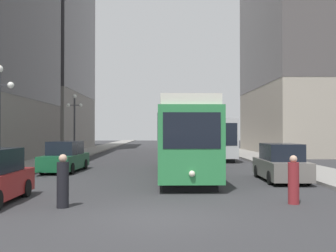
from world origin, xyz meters
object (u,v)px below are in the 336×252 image
(transit_bus, at_px, (210,137))
(parked_car_right_far, at_px, (281,164))
(pedestrian_crossing_far, at_px, (63,183))
(streetcar, at_px, (181,137))
(pedestrian_crossing_near, at_px, (294,181))
(parked_car_left_mid, at_px, (65,157))
(lamp_post_left_far, at_px, (75,116))

(transit_bus, height_order, parked_car_right_far, transit_bus)
(transit_bus, height_order, pedestrian_crossing_far, transit_bus)
(streetcar, height_order, transit_bus, streetcar)
(parked_car_right_far, distance_m, pedestrian_crossing_near, 6.34)
(transit_bus, distance_m, parked_car_left_mid, 15.90)
(lamp_post_left_far, bearing_deg, transit_bus, 3.57)
(pedestrian_crossing_far, relative_size, lamp_post_left_far, 0.30)
(pedestrian_crossing_far, bearing_deg, parked_car_left_mid, -82.37)
(streetcar, relative_size, parked_car_right_far, 3.08)
(transit_bus, bearing_deg, pedestrian_crossing_near, -91.31)
(parked_car_left_mid, relative_size, pedestrian_crossing_near, 3.13)
(parked_car_right_far, bearing_deg, transit_bus, -83.35)
(parked_car_left_mid, xyz_separation_m, pedestrian_crossing_far, (2.71, -11.54, -0.06))
(transit_bus, distance_m, lamp_post_left_far, 12.31)
(parked_car_right_far, relative_size, pedestrian_crossing_far, 2.83)
(parked_car_left_mid, bearing_deg, pedestrian_crossing_far, -73.64)
(streetcar, relative_size, transit_bus, 1.13)
(streetcar, xyz_separation_m, parked_car_right_far, (4.69, -3.11, -1.26))
(streetcar, bearing_deg, parked_car_left_mid, 165.49)
(parked_car_left_mid, bearing_deg, parked_car_right_far, -19.54)
(parked_car_right_far, xyz_separation_m, lamp_post_left_far, (-13.54, 16.21, 2.97))
(streetcar, relative_size, lamp_post_left_far, 2.63)
(parked_car_right_far, bearing_deg, pedestrian_crossing_far, 38.78)
(streetcar, height_order, parked_car_left_mid, streetcar)
(parked_car_right_far, xyz_separation_m, pedestrian_crossing_far, (-8.92, -6.68, -0.06))
(streetcar, distance_m, pedestrian_crossing_far, 10.74)
(streetcar, bearing_deg, pedestrian_crossing_far, -113.71)
(streetcar, height_order, pedestrian_crossing_near, streetcar)
(parked_car_left_mid, xyz_separation_m, lamp_post_left_far, (-1.90, 11.34, 2.97))
(lamp_post_left_far, bearing_deg, parked_car_right_far, -50.13)
(parked_car_right_far, bearing_deg, streetcar, -31.54)
(parked_car_left_mid, xyz_separation_m, pedestrian_crossing_near, (10.20, -11.03, -0.09))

